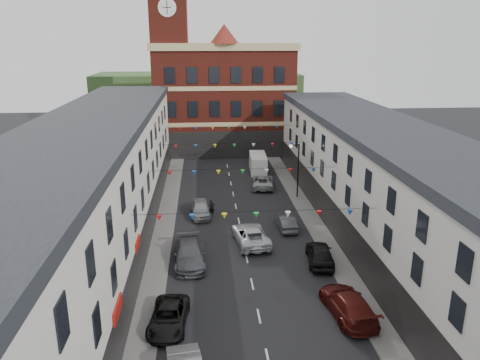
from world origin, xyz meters
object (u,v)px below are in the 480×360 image
object	(u,v)px
car_left_d	(189,254)
car_right_e	(286,222)
moving_car	(251,235)
car_left_e	(201,209)
pedestrian	(212,208)
car_right_c	(348,304)
car_left_c	(169,317)
white_van	(258,163)
street_lamp	(296,163)
car_right_d	(320,254)
car_right_f	(263,181)

from	to	relation	value
car_left_d	car_right_e	bearing A→B (deg)	32.57
car_left_d	moving_car	xyz separation A→B (m)	(5.06, 3.32, -0.03)
car_left_e	pedestrian	bearing A→B (deg)	-2.05
car_right_c	pedestrian	xyz separation A→B (m)	(-8.03, 17.95, 0.03)
car_left_d	car_right_e	distance (m)	10.57
car_left_c	white_van	bearing A→B (deg)	79.34
car_left_c	car_left_e	world-z (taller)	car_left_e
car_left_e	car_right_c	world-z (taller)	car_right_c
moving_car	car_right_e	bearing A→B (deg)	-147.66
moving_car	white_van	bearing A→B (deg)	-105.34
street_lamp	car_left_d	bearing A→B (deg)	-127.25
car_left_c	car_right_c	distance (m)	11.00
car_right_d	white_van	world-z (taller)	white_van
car_left_e	car_right_f	world-z (taller)	car_left_e
car_left_e	car_right_e	distance (m)	8.61
street_lamp	moving_car	bearing A→B (deg)	-118.06
car_right_e	pedestrian	size ratio (longest dim) A/B	2.41
car_right_e	pedestrian	xyz separation A→B (m)	(-6.62, 3.89, 0.17)
car_right_c	car_right_f	distance (m)	26.62
car_left_c	car_right_c	bearing A→B (deg)	6.30
street_lamp	car_right_d	bearing A→B (deg)	-93.94
car_right_e	moving_car	world-z (taller)	moving_car
moving_car	car_right_c	bearing A→B (deg)	106.67
car_right_f	car_right_d	bearing A→B (deg)	102.93
car_left_d	car_right_e	size ratio (longest dim) A/B	1.39
car_right_f	white_van	world-z (taller)	white_van
car_left_c	moving_car	size ratio (longest dim) A/B	0.83
car_right_d	car_left_c	bearing A→B (deg)	40.39
car_right_d	car_right_f	xyz separation A→B (m)	(-1.90, 19.42, -0.08)
car_right_f	white_van	distance (m)	6.60
car_right_f	car_left_d	bearing A→B (deg)	73.97
car_right_f	moving_car	distance (m)	15.66
street_lamp	white_van	size ratio (longest dim) A/B	1.15
moving_car	pedestrian	world-z (taller)	pedestrian
car_left_c	car_right_f	world-z (taller)	car_right_f
car_right_e	white_van	world-z (taller)	white_van
car_left_e	moving_car	distance (m)	7.94
car_left_e	moving_car	xyz separation A→B (m)	(4.19, -6.74, 0.01)
car_left_e	car_right_f	distance (m)	11.23
car_right_d	car_right_f	world-z (taller)	car_right_d
pedestrian	car_right_e	bearing A→B (deg)	-47.79
car_right_c	car_left_d	bearing A→B (deg)	-44.19
pedestrian	white_van	bearing A→B (deg)	49.99
car_right_f	white_van	size ratio (longest dim) A/B	0.99
car_right_c	car_right_e	size ratio (longest dim) A/B	1.38
car_left_d	car_right_e	world-z (taller)	car_left_d
car_right_e	moving_car	distance (m)	4.53
car_left_d	moving_car	distance (m)	6.06
car_left_e	street_lamp	bearing A→B (deg)	20.67
street_lamp	white_van	distance (m)	11.46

